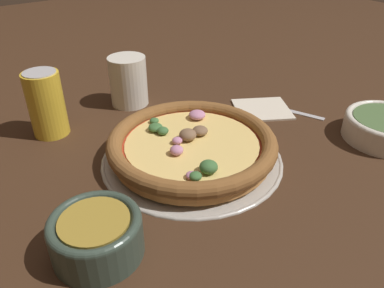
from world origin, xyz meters
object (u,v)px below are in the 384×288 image
Objects in this scene: drinking_cup at (128,81)px; beverage_can at (46,104)px; bowl_near at (96,234)px; napkin at (262,108)px; fork at (281,108)px; pizza at (192,145)px; pizza_tray at (192,157)px.

drinking_cup is 0.19m from beverage_can.
bowl_near is at bearing -99.33° from beverage_can.
napkin is (0.21, -0.20, -0.05)m from drinking_cup.
drinking_cup is 0.34m from fork.
beverage_can reaches higher than bowl_near.
beverage_can is at bearing 80.67° from bowl_near.
drinking_cup is 0.29m from napkin.
beverage_can is at bearing -171.79° from drinking_cup.
pizza is at bearing -165.57° from napkin.
pizza is 2.53× the size of bowl_near.
pizza_tray is 2.94× the size of drinking_cup.
pizza_tray and napkin have the same top height.
drinking_cup is (0.24, 0.36, 0.02)m from bowl_near.
drinking_cup is (0.02, 0.26, 0.05)m from pizza_tray.
napkin is at bearing -23.46° from beverage_can.
bowl_near is at bearing -160.63° from napkin.
napkin is 0.04m from fork.
drinking_cup is 0.66× the size of fork.
drinking_cup is at bearing 56.23° from bowl_near.
drinking_cup is at bearing 85.42° from pizza_tray.
pizza_tray is 2.51× the size of beverage_can.
napkin reaches higher than fork.
beverage_can is (-0.16, 0.23, 0.06)m from pizza_tray.
beverage_can is at bearing 125.21° from pizza_tray.
drinking_cup is at bearing 85.39° from pizza.
pizza is 2.32× the size of beverage_can.
pizza_tray is 2.05× the size of napkin.
pizza is 0.24m from napkin.
drinking_cup is at bearing 136.86° from napkin.
beverage_can is at bearing 125.21° from pizza.
pizza is at bearing -94.61° from drinking_cup.
pizza is 1.80× the size of fork.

